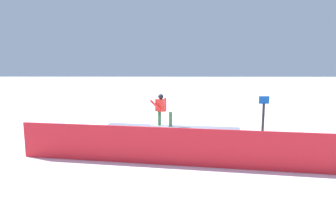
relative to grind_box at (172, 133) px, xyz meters
name	(u,v)px	position (x,y,z in m)	size (l,w,h in m)	color
ground_plane	(172,139)	(0.00, 0.00, -0.25)	(120.00, 120.00, 0.00)	white
grind_box	(172,133)	(0.00, 0.00, 0.00)	(5.54, 1.54, 0.54)	#DD3937
snowboarder	(162,109)	(0.40, -0.11, 1.02)	(1.40, 0.87, 1.33)	silver
safety_fence	(172,147)	(0.00, 3.26, 0.34)	(9.97, 0.06, 1.18)	red
trail_marker	(263,118)	(-3.62, 0.43, 0.75)	(0.40, 0.10, 1.85)	#262628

